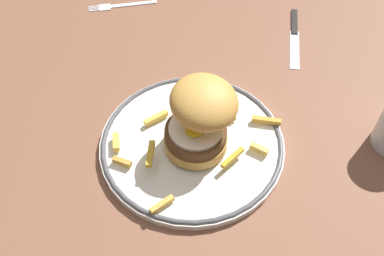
{
  "coord_description": "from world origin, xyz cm",
  "views": [
    {
      "loc": [
        1.46,
        -44.05,
        53.64
      ],
      "look_at": [
        2.84,
        -4.37,
        4.6
      ],
      "focal_mm": 39.88,
      "sensor_mm": 36.0,
      "label": 1
    }
  ],
  "objects_px": {
    "burger": "(200,118)",
    "knife": "(295,32)",
    "fork": "(121,5)",
    "dinner_plate": "(192,143)"
  },
  "relations": [
    {
      "from": "fork",
      "to": "dinner_plate",
      "type": "bearing_deg",
      "value": -69.86
    },
    {
      "from": "fork",
      "to": "knife",
      "type": "height_order",
      "value": "knife"
    },
    {
      "from": "burger",
      "to": "knife",
      "type": "distance_m",
      "value": 0.35
    },
    {
      "from": "knife",
      "to": "fork",
      "type": "bearing_deg",
      "value": 163.52
    },
    {
      "from": "burger",
      "to": "knife",
      "type": "bearing_deg",
      "value": 53.72
    },
    {
      "from": "fork",
      "to": "knife",
      "type": "relative_size",
      "value": 0.8
    },
    {
      "from": "knife",
      "to": "burger",
      "type": "bearing_deg",
      "value": -126.28
    },
    {
      "from": "burger",
      "to": "fork",
      "type": "height_order",
      "value": "burger"
    },
    {
      "from": "dinner_plate",
      "to": "burger",
      "type": "bearing_deg",
      "value": -8.47
    },
    {
      "from": "dinner_plate",
      "to": "knife",
      "type": "height_order",
      "value": "dinner_plate"
    }
  ]
}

